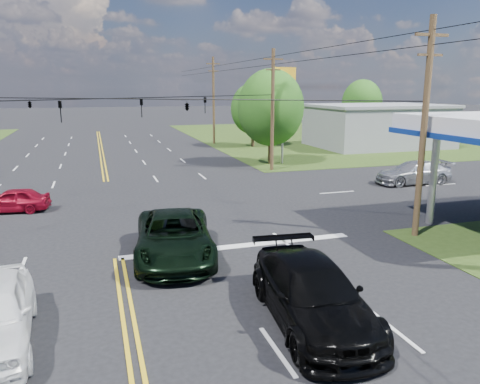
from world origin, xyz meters
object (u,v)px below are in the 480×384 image
object	(u,v)px
tree_right_b	(253,109)
pickup_dkgreen	(174,237)
tree_right_a	(271,108)
tree_far_r	(362,103)
retail_ne	(378,127)
pole_right_far	(214,100)
pole_ne	(273,109)
pole_se	(424,127)
suv_black	(312,294)

from	to	relation	value
tree_right_b	pickup_dkgreen	xyz separation A→B (m)	(-14.37, -32.55, -3.34)
tree_right_a	tree_far_r	size ratio (longest dim) A/B	1.07
retail_ne	pole_right_far	size ratio (longest dim) A/B	1.40
retail_ne	pole_ne	bearing A→B (deg)	-147.09
tree_right_a	tree_far_r	bearing A→B (deg)	41.99
tree_right_a	tree_far_r	world-z (taller)	tree_right_a
pickup_dkgreen	tree_right_a	bearing A→B (deg)	67.67
tree_right_a	pickup_dkgreen	size ratio (longest dim) A/B	1.29
tree_far_r	retail_ne	bearing A→B (deg)	-111.80
pole_ne	tree_right_b	xyz separation A→B (m)	(3.50, 15.00, -0.70)
pole_se	pole_ne	size ratio (longest dim) A/B	1.00
tree_far_r	tree_right_a	bearing A→B (deg)	-138.01
retail_ne	suv_black	xyz separation A→B (m)	(-24.99, -34.86, -1.32)
pole_se	pole_right_far	xyz separation A→B (m)	(0.00, 37.00, 0.25)
tree_right_a	pole_se	bearing A→B (deg)	-92.73
pole_se	pole_right_far	distance (m)	37.00
pickup_dkgreen	retail_ne	bearing A→B (deg)	53.37
pole_right_far	tree_far_r	size ratio (longest dim) A/B	1.31
retail_ne	tree_right_b	bearing A→B (deg)	163.50
pole_se	tree_right_b	distance (m)	33.19
pole_se	tree_far_r	bearing A→B (deg)	61.70
tree_right_a	retail_ne	bearing A→B (deg)	26.57
pole_se	pole_ne	bearing A→B (deg)	90.00
tree_right_b	pole_se	bearing A→B (deg)	-96.05
pole_se	retail_ne	bearing A→B (deg)	59.62
tree_right_a	tree_right_b	size ratio (longest dim) A/B	1.15
tree_right_a	pickup_dkgreen	xyz separation A→B (m)	(-11.87, -20.55, -3.99)
pole_ne	pole_se	bearing A→B (deg)	-90.00
tree_right_a	pickup_dkgreen	world-z (taller)	tree_right_a
tree_right_b	retail_ne	bearing A→B (deg)	-16.50
pole_se	tree_right_a	size ratio (longest dim) A/B	1.16
pole_right_far	tree_far_r	bearing A→B (deg)	5.44
tree_right_b	pickup_dkgreen	distance (m)	35.74
tree_far_r	suv_black	distance (m)	53.54
retail_ne	suv_black	world-z (taller)	retail_ne
pole_ne	tree_far_r	xyz separation A→B (m)	(21.00, 21.00, -0.37)
retail_ne	pickup_dkgreen	size ratio (longest dim) A/B	2.21
tree_far_r	pickup_dkgreen	size ratio (longest dim) A/B	1.20
retail_ne	suv_black	bearing A→B (deg)	-125.64
pole_se	pickup_dkgreen	world-z (taller)	pole_se
pole_se	suv_black	size ratio (longest dim) A/B	1.57
tree_far_r	pole_ne	bearing A→B (deg)	-135.00
tree_right_b	suv_black	xyz separation A→B (m)	(-11.49, -38.86, -3.34)
pole_ne	tree_right_a	world-z (taller)	pole_ne
tree_right_a	tree_right_b	distance (m)	12.27
pole_se	tree_right_a	distance (m)	21.02
retail_ne	tree_far_r	xyz separation A→B (m)	(4.00, 10.00, 2.34)
pole_se	tree_right_b	bearing A→B (deg)	83.95
pole_right_far	pickup_dkgreen	distance (m)	38.37
pickup_dkgreen	suv_black	world-z (taller)	pickup_dkgreen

